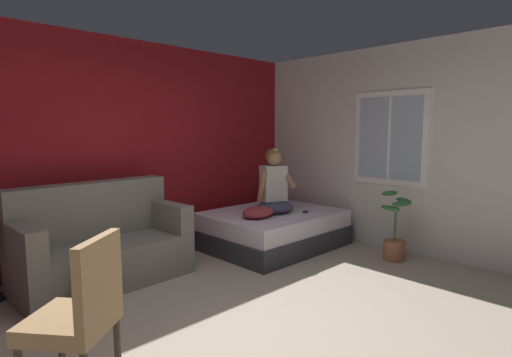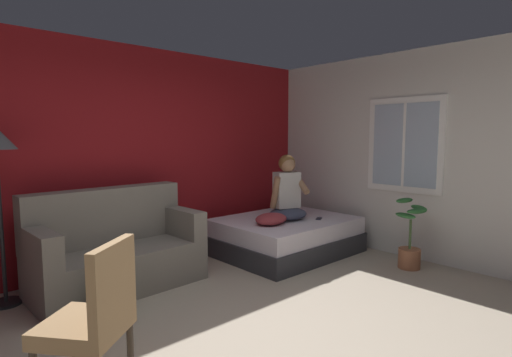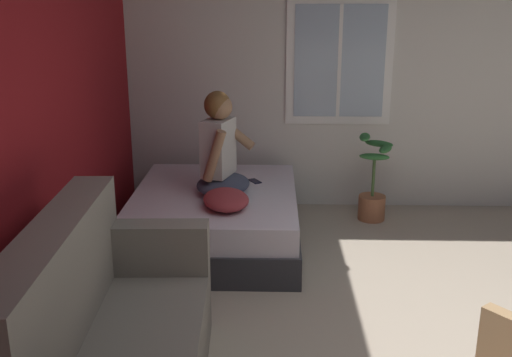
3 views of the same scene
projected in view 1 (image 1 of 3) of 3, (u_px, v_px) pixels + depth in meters
The scene contains 11 objects.
ground_plane at pixel (246, 336), 3.11m from camera, with size 40.00×40.00×0.00m, color tan.
wall_back_accent at pixel (99, 151), 4.78m from camera, with size 10.97×0.16×2.70m, color maroon.
wall_side_with_window at pixel (422, 149), 5.07m from camera, with size 0.19×6.39×2.70m.
bed at pixel (272, 229), 5.51m from camera, with size 1.79×1.44×0.48m.
couch at pixel (102, 245), 4.19m from camera, with size 1.73×0.89×1.04m.
side_chair at pixel (80, 310), 2.37m from camera, with size 0.65×0.65×0.98m.
person_seated at pixel (274, 187), 5.38m from camera, with size 0.63×0.58×0.88m.
backpack at pixel (97, 290), 3.52m from camera, with size 0.32×0.35×0.46m.
throw_pillow at pixel (258, 212), 5.10m from camera, with size 0.48×0.36×0.14m, color #993338.
cell_phone at pixel (306, 212), 5.45m from camera, with size 0.07×0.14×0.01m, color black.
potted_plant at pixel (395, 236), 4.90m from camera, with size 0.39×0.37×0.85m.
Camera 1 is at (-1.99, -2.16, 1.60)m, focal length 28.00 mm.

